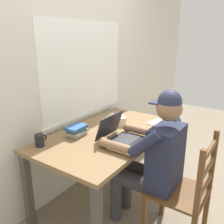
{
  "coord_description": "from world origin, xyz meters",
  "views": [
    {
      "loc": [
        -1.71,
        -1.2,
        1.59
      ],
      "look_at": [
        -0.03,
        -0.05,
        0.95
      ],
      "focal_mm": 38.57,
      "sensor_mm": 36.0,
      "label": 1
    }
  ],
  "objects_px": {
    "laptop": "(118,135)",
    "coffee_mug_white": "(122,121)",
    "desk": "(109,141)",
    "landscape_photo_print": "(107,131)",
    "seated_person": "(153,156)",
    "coffee_mug_dark": "(40,140)",
    "book_stack_main": "(76,130)",
    "computer_mouse": "(137,129)",
    "wooden_chair": "(185,192)"
  },
  "relations": [
    {
      "from": "desk",
      "to": "computer_mouse",
      "type": "distance_m",
      "value": 0.29
    },
    {
      "from": "seated_person",
      "to": "coffee_mug_dark",
      "type": "distance_m",
      "value": 0.93
    },
    {
      "from": "coffee_mug_dark",
      "to": "landscape_photo_print",
      "type": "height_order",
      "value": "coffee_mug_dark"
    },
    {
      "from": "desk",
      "to": "book_stack_main",
      "type": "relative_size",
      "value": 6.94
    },
    {
      "from": "coffee_mug_white",
      "to": "book_stack_main",
      "type": "height_order",
      "value": "book_stack_main"
    },
    {
      "from": "wooden_chair",
      "to": "coffee_mug_white",
      "type": "distance_m",
      "value": 0.9
    },
    {
      "from": "coffee_mug_white",
      "to": "book_stack_main",
      "type": "distance_m",
      "value": 0.49
    },
    {
      "from": "book_stack_main",
      "to": "wooden_chair",
      "type": "bearing_deg",
      "value": -82.82
    },
    {
      "from": "coffee_mug_white",
      "to": "landscape_photo_print",
      "type": "height_order",
      "value": "coffee_mug_white"
    },
    {
      "from": "coffee_mug_dark",
      "to": "wooden_chair",
      "type": "bearing_deg",
      "value": -66.99
    },
    {
      "from": "landscape_photo_print",
      "to": "coffee_mug_white",
      "type": "bearing_deg",
      "value": -12.7
    },
    {
      "from": "laptop",
      "to": "seated_person",
      "type": "bearing_deg",
      "value": -89.59
    },
    {
      "from": "seated_person",
      "to": "computer_mouse",
      "type": "distance_m",
      "value": 0.43
    },
    {
      "from": "seated_person",
      "to": "computer_mouse",
      "type": "bearing_deg",
      "value": 47.01
    },
    {
      "from": "laptop",
      "to": "book_stack_main",
      "type": "xyz_separation_m",
      "value": [
        -0.12,
        0.37,
        -0.0
      ]
    },
    {
      "from": "wooden_chair",
      "to": "coffee_mug_white",
      "type": "xyz_separation_m",
      "value": [
        0.32,
        0.77,
        0.32
      ]
    },
    {
      "from": "book_stack_main",
      "to": "landscape_photo_print",
      "type": "xyz_separation_m",
      "value": [
        0.25,
        -0.17,
        -0.05
      ]
    },
    {
      "from": "laptop",
      "to": "computer_mouse",
      "type": "xyz_separation_m",
      "value": [
        0.29,
        -0.02,
        -0.04
      ]
    },
    {
      "from": "landscape_photo_print",
      "to": "laptop",
      "type": "bearing_deg",
      "value": -121.65
    },
    {
      "from": "laptop",
      "to": "coffee_mug_white",
      "type": "height_order",
      "value": "laptop"
    },
    {
      "from": "desk",
      "to": "landscape_photo_print",
      "type": "distance_m",
      "value": 0.1
    },
    {
      "from": "laptop",
      "to": "coffee_mug_dark",
      "type": "relative_size",
      "value": 2.93
    },
    {
      "from": "wooden_chair",
      "to": "coffee_mug_dark",
      "type": "bearing_deg",
      "value": 113.01
    },
    {
      "from": "seated_person",
      "to": "book_stack_main",
      "type": "bearing_deg",
      "value": 99.98
    },
    {
      "from": "desk",
      "to": "book_stack_main",
      "type": "xyz_separation_m",
      "value": [
        -0.22,
        0.21,
        0.14
      ]
    },
    {
      "from": "coffee_mug_white",
      "to": "landscape_photo_print",
      "type": "distance_m",
      "value": 0.21
    },
    {
      "from": "coffee_mug_dark",
      "to": "landscape_photo_print",
      "type": "xyz_separation_m",
      "value": [
        0.58,
        -0.26,
        -0.05
      ]
    },
    {
      "from": "wooden_chair",
      "to": "coffee_mug_dark",
      "type": "xyz_separation_m",
      "value": [
        -0.46,
        1.08,
        0.33
      ]
    },
    {
      "from": "desk",
      "to": "seated_person",
      "type": "relative_size",
      "value": 1.18
    },
    {
      "from": "seated_person",
      "to": "coffee_mug_dark",
      "type": "bearing_deg",
      "value": 119.82
    },
    {
      "from": "laptop",
      "to": "landscape_photo_print",
      "type": "height_order",
      "value": "laptop"
    },
    {
      "from": "laptop",
      "to": "coffee_mug_white",
      "type": "relative_size",
      "value": 2.71
    },
    {
      "from": "computer_mouse",
      "to": "coffee_mug_dark",
      "type": "relative_size",
      "value": 0.89
    },
    {
      "from": "seated_person",
      "to": "landscape_photo_print",
      "type": "relative_size",
      "value": 9.48
    },
    {
      "from": "coffee_mug_white",
      "to": "book_stack_main",
      "type": "bearing_deg",
      "value": 154.67
    },
    {
      "from": "coffee_mug_white",
      "to": "laptop",
      "type": "bearing_deg",
      "value": -153.68
    },
    {
      "from": "wooden_chair",
      "to": "landscape_photo_print",
      "type": "distance_m",
      "value": 0.87
    },
    {
      "from": "seated_person",
      "to": "coffee_mug_white",
      "type": "relative_size",
      "value": 10.13
    },
    {
      "from": "desk",
      "to": "coffee_mug_dark",
      "type": "relative_size",
      "value": 12.91
    },
    {
      "from": "seated_person",
      "to": "coffee_mug_white",
      "type": "xyz_separation_m",
      "value": [
        0.32,
        0.49,
        0.1
      ]
    },
    {
      "from": "laptop",
      "to": "landscape_photo_print",
      "type": "relative_size",
      "value": 2.54
    },
    {
      "from": "coffee_mug_white",
      "to": "landscape_photo_print",
      "type": "relative_size",
      "value": 0.94
    },
    {
      "from": "seated_person",
      "to": "coffee_mug_dark",
      "type": "relative_size",
      "value": 10.96
    },
    {
      "from": "coffee_mug_white",
      "to": "book_stack_main",
      "type": "xyz_separation_m",
      "value": [
        -0.45,
        0.21,
        0.0
      ]
    },
    {
      "from": "laptop",
      "to": "wooden_chair",
      "type": "bearing_deg",
      "value": -89.78
    },
    {
      "from": "seated_person",
      "to": "computer_mouse",
      "type": "relative_size",
      "value": 12.33
    },
    {
      "from": "laptop",
      "to": "computer_mouse",
      "type": "distance_m",
      "value": 0.29
    },
    {
      "from": "coffee_mug_dark",
      "to": "book_stack_main",
      "type": "relative_size",
      "value": 0.54
    },
    {
      "from": "coffee_mug_dark",
      "to": "desk",
      "type": "bearing_deg",
      "value": -28.99
    },
    {
      "from": "desk",
      "to": "computer_mouse",
      "type": "xyz_separation_m",
      "value": [
        0.19,
        -0.18,
        0.1
      ]
    }
  ]
}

